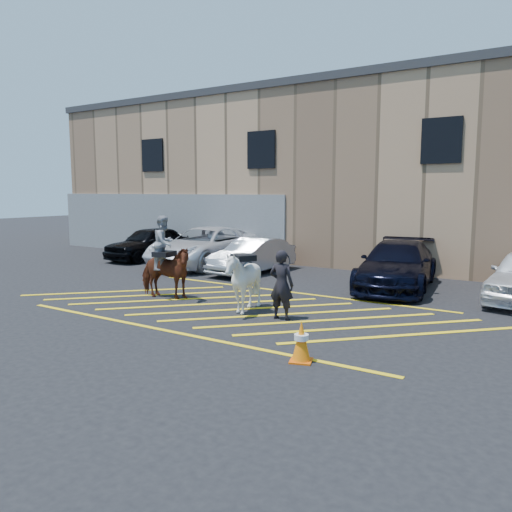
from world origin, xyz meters
The scene contains 11 objects.
ground centered at (0.00, 0.00, 0.00)m, with size 90.00×90.00×0.00m, color black.
car_black_suv centered at (-8.58, 5.17, 0.71)m, with size 1.67×4.16×1.42m, color black.
car_white_pickup centered at (-5.34, 4.97, 0.77)m, with size 2.54×5.51×1.53m, color white.
car_silver_sedan centered at (-2.83, 4.50, 0.63)m, with size 1.33×3.81×1.25m, color #9BA0A9.
car_blue_suv centered at (2.42, 4.49, 0.71)m, with size 1.99×4.90×1.42m, color black.
handler centered at (1.28, -0.63, 0.81)m, with size 0.59×0.39×1.62m, color black.
warehouse centered at (-0.01, 11.99, 3.65)m, with size 32.42×10.20×7.30m.
hatching_zone centered at (0.00, -0.30, 0.01)m, with size 12.60×5.12×0.01m.
mounted_bay centered at (-2.54, -0.40, 0.93)m, with size 1.84×1.05×2.29m.
saddled_white centered at (0.18, -0.56, 0.77)m, with size 1.79×1.83×1.53m.
traffic_cone centered at (3.01, -2.97, 0.37)m, with size 0.48×0.48×0.73m.
Camera 1 is at (6.85, -10.47, 2.96)m, focal length 35.00 mm.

